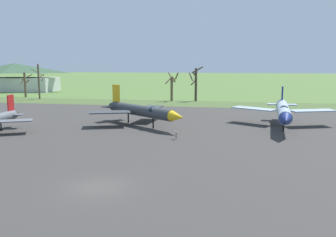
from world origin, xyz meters
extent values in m
plane|color=#4C6B33|center=(0.00, 0.00, 0.00)|extent=(600.00, 600.00, 0.00)
cube|color=#383533|center=(0.00, 18.23, 0.03)|extent=(109.24, 60.75, 0.05)
cube|color=#44582D|center=(0.00, 54.60, 0.03)|extent=(169.24, 12.00, 0.06)
cylinder|color=#8EA3B2|center=(16.55, 27.95, 2.44)|extent=(3.05, 14.85, 1.70)
cone|color=navy|center=(15.78, 19.58, 2.44)|extent=(1.75, 2.20, 1.57)
cylinder|color=black|center=(17.26, 35.63, 2.44)|extent=(1.27, 1.04, 1.19)
ellipsoid|color=#19232D|center=(16.33, 25.57, 2.91)|extent=(1.15, 2.17, 1.08)
cube|color=#8EA3B2|center=(12.67, 30.46, 2.31)|extent=(6.79, 5.36, 0.16)
cube|color=#8EA3B2|center=(20.83, 29.71, 2.31)|extent=(6.91, 4.47, 0.16)
cube|color=navy|center=(17.18, 34.70, 4.35)|extent=(0.36, 1.72, 2.11)
cube|color=#8EA3B2|center=(15.88, 34.62, 2.57)|extent=(2.03, 1.76, 0.16)
cube|color=#8EA3B2|center=(18.44, 34.38, 2.57)|extent=(2.03, 1.76, 0.16)
cylinder|color=black|center=(16.26, 24.72, 0.79)|extent=(0.23, 0.23, 1.59)
cylinder|color=black|center=(16.85, 31.18, 0.79)|extent=(0.23, 0.23, 1.59)
cylinder|color=#33383D|center=(-3.66, 25.62, 2.25)|extent=(11.69, 9.58, 1.57)
cone|color=yellow|center=(2.61, 20.75, 2.25)|extent=(2.69, 2.54, 1.44)
cylinder|color=black|center=(-9.27, 29.98, 2.25)|extent=(1.35, 1.40, 1.10)
ellipsoid|color=#19232D|center=(-1.41, 23.87, 2.68)|extent=(1.06, 1.99, 1.00)
cube|color=#33383D|center=(-7.68, 24.11, 2.13)|extent=(6.37, 4.60, 0.15)
cube|color=#33383D|center=(-3.19, 29.89, 2.13)|extent=(3.36, 5.99, 0.15)
cube|color=yellow|center=(-8.53, 29.40, 4.38)|extent=(1.54, 1.25, 2.69)
cube|color=#33383D|center=(-9.26, 28.29, 2.37)|extent=(2.40, 2.50, 0.15)
cube|color=#33383D|center=(-7.63, 30.39, 2.37)|extent=(2.40, 2.50, 0.15)
cylinder|color=black|center=(-1.30, 23.78, 0.73)|extent=(0.21, 0.21, 1.46)
cylinder|color=black|center=(-6.02, 27.45, 0.73)|extent=(0.21, 0.21, 1.46)
cylinder|color=black|center=(2.99, 17.35, 0.38)|extent=(0.08, 0.08, 0.77)
cube|color=white|center=(2.99, 17.35, 0.92)|extent=(0.53, 0.25, 0.33)
cylinder|color=black|center=(-21.06, 21.48, 1.84)|extent=(0.93, 0.75, 0.90)
cube|color=#565B60|center=(-17.99, 16.84, 1.74)|extent=(4.84, 3.83, 0.12)
cube|color=red|center=(-21.02, 20.72, 3.58)|extent=(0.23, 1.45, 2.20)
cube|color=#565B60|center=(-22.07, 20.57, 1.94)|extent=(1.66, 1.28, 0.12)
cube|color=#565B60|center=(-19.96, 20.68, 1.94)|extent=(1.66, 1.28, 0.12)
cylinder|color=black|center=(-20.89, 18.11, 0.60)|extent=(0.17, 0.17, 1.20)
cylinder|color=brown|center=(-45.15, 62.32, 3.29)|extent=(0.61, 0.61, 6.57)
cylinder|color=brown|center=(-45.92, 62.63, 4.48)|extent=(0.92, 1.80, 2.49)
cylinder|color=brown|center=(-45.38, 63.77, 5.28)|extent=(3.04, 0.69, 1.67)
cylinder|color=brown|center=(-45.06, 63.20, 4.05)|extent=(1.97, 0.49, 1.48)
cylinder|color=brown|center=(-38.53, 57.95, 4.39)|extent=(0.41, 0.41, 8.78)
cylinder|color=brown|center=(-38.30, 58.90, 5.75)|extent=(2.01, 0.63, 1.19)
cylinder|color=brown|center=(-38.02, 56.58, 6.76)|extent=(2.87, 1.20, 1.87)
cylinder|color=brown|center=(-37.88, 58.58, 4.99)|extent=(1.45, 1.47, 1.17)
cylinder|color=brown|center=(-4.98, 59.54, 2.94)|extent=(0.61, 0.61, 5.87)
cylinder|color=brown|center=(-4.97, 58.85, 5.69)|extent=(1.58, 0.25, 2.37)
cylinder|color=brown|center=(-4.33, 59.40, 5.10)|extent=(0.58, 1.53, 1.29)
cylinder|color=brown|center=(-3.84, 60.02, 5.97)|extent=(1.32, 2.57, 1.76)
cylinder|color=brown|center=(-5.82, 60.19, 4.94)|extent=(1.65, 1.99, 1.79)
cylinder|color=#42382D|center=(0.71, 60.31, 3.91)|extent=(0.59, 0.59, 7.82)
cylinder|color=#42382D|center=(-0.42, 59.78, 5.85)|extent=(1.39, 2.52, 1.92)
cylinder|color=#42382D|center=(0.48, 59.81, 6.24)|extent=(1.36, 0.84, 1.73)
cylinder|color=#42382D|center=(0.08, 60.80, 4.48)|extent=(1.29, 1.53, 1.40)
cylinder|color=#42382D|center=(0.89, 61.64, 7.40)|extent=(2.85, 0.69, 1.74)
cube|color=beige|center=(-60.08, 80.52, 2.18)|extent=(26.27, 11.66, 4.35)
pyramid|color=#38563D|center=(-60.08, 80.52, 7.38)|extent=(27.59, 12.24, 3.03)
camera|label=1|loc=(9.65, -23.62, 9.10)|focal=37.90mm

